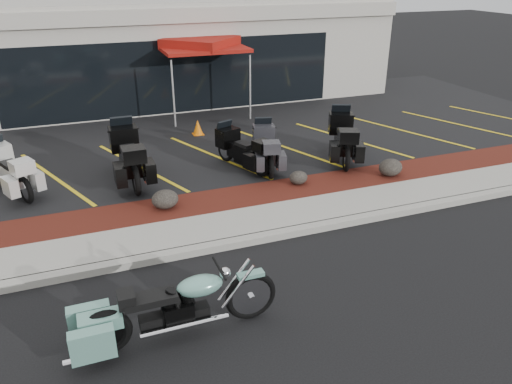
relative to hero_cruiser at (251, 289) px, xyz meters
name	(u,v)px	position (x,y,z in m)	size (l,w,h in m)	color
ground	(299,258)	(1.50, 1.34, -0.56)	(90.00, 90.00, 0.00)	black
curb	(281,234)	(1.50, 2.24, -0.48)	(24.00, 0.25, 0.15)	gray
sidewalk	(269,219)	(1.50, 2.94, -0.48)	(24.00, 1.20, 0.15)	gray
mulch_bed	(250,197)	(1.50, 4.14, -0.48)	(24.00, 1.20, 0.16)	#36100C
upper_lot	(194,133)	(1.50, 9.54, -0.48)	(26.00, 9.60, 0.15)	black
dealership_building	(155,47)	(1.50, 15.81, 1.45)	(18.00, 8.16, 4.00)	#A49F94
boulder_left	(165,199)	(-0.54, 4.15, -0.18)	(0.61, 0.51, 0.43)	black
boulder_mid	(298,178)	(2.87, 4.32, -0.23)	(0.47, 0.39, 0.33)	black
boulder_right	(390,167)	(5.35, 3.96, -0.17)	(0.63, 0.53, 0.45)	black
hero_cruiser	(251,289)	(0.00, 0.00, 0.00)	(3.16, 0.80, 1.11)	#659D8F
touring_black_front	(124,143)	(-1.05, 6.93, 0.33)	(2.52, 0.96, 1.46)	black
touring_black_mid	(225,141)	(1.64, 6.52, 0.18)	(2.03, 0.78, 1.18)	black
touring_grey	(263,138)	(2.72, 6.37, 0.20)	(2.08, 0.79, 1.21)	#2E2E33
touring_black_rear	(340,127)	(5.11, 6.26, 0.28)	(2.38, 0.91, 1.38)	black
traffic_cone	(198,127)	(1.53, 9.16, -0.17)	(0.33, 0.33, 0.48)	orange
popup_canopy	(201,45)	(2.39, 11.62, 2.06)	(3.72, 3.72, 2.72)	silver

